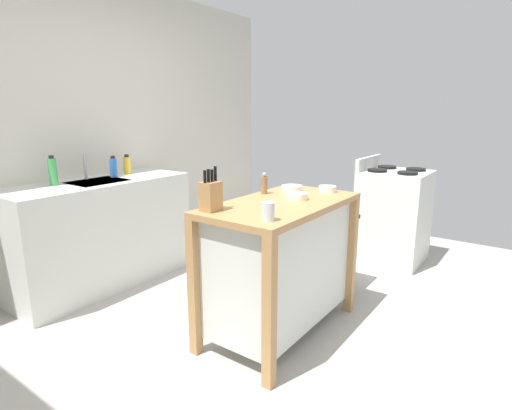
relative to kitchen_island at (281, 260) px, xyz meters
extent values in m
plane|color=#ADA8A0|center=(-0.11, 0.00, -0.50)|extent=(5.87, 5.87, 0.00)
cube|color=beige|center=(-0.11, 2.01, 0.80)|extent=(4.87, 0.10, 2.60)
cube|color=#AD7F4C|center=(0.00, 0.00, 0.38)|extent=(1.13, 0.60, 0.04)
cube|color=silver|center=(0.00, 0.00, -0.02)|extent=(1.03, 0.50, 0.76)
cube|color=#AD7F4C|center=(-0.53, -0.27, -0.07)|extent=(0.06, 0.06, 0.86)
cube|color=#AD7F4C|center=(0.53, -0.27, -0.07)|extent=(0.06, 0.06, 0.86)
cube|color=#AD7F4C|center=(-0.53, 0.27, -0.07)|extent=(0.06, 0.06, 0.86)
cube|color=#AD7F4C|center=(0.53, 0.27, -0.07)|extent=(0.06, 0.06, 0.86)
cube|color=#AD7F4C|center=(-0.44, 0.20, 0.48)|extent=(0.11, 0.09, 0.17)
cylinder|color=black|center=(-0.49, 0.20, 0.60)|extent=(0.02, 0.02, 0.07)
cylinder|color=black|center=(-0.46, 0.20, 0.60)|extent=(0.02, 0.02, 0.07)
cylinder|color=black|center=(-0.43, 0.20, 0.60)|extent=(0.02, 0.02, 0.07)
cylinder|color=black|center=(-0.40, 0.20, 0.61)|extent=(0.02, 0.02, 0.08)
cylinder|color=silver|center=(0.32, 0.12, 0.42)|extent=(0.15, 0.15, 0.04)
cylinder|color=gray|center=(0.32, 0.12, 0.44)|extent=(0.12, 0.12, 0.01)
cylinder|color=silver|center=(0.11, -0.05, 0.42)|extent=(0.14, 0.14, 0.04)
cylinder|color=gray|center=(0.11, -0.05, 0.44)|extent=(0.11, 0.11, 0.01)
cylinder|color=silver|center=(0.46, -0.10, 0.42)|extent=(0.12, 0.12, 0.04)
cylinder|color=gray|center=(0.46, -0.10, 0.44)|extent=(0.10, 0.10, 0.01)
cylinder|color=silver|center=(-0.43, -0.19, 0.45)|extent=(0.07, 0.07, 0.10)
cylinder|color=olive|center=(0.14, 0.23, 0.46)|extent=(0.04, 0.04, 0.12)
sphere|color=#99999E|center=(0.14, 0.23, 0.53)|extent=(0.03, 0.03, 0.03)
cube|color=slate|center=(0.80, -0.01, -0.20)|extent=(0.34, 0.26, 0.60)
cube|color=black|center=(0.80, -0.01, 0.11)|extent=(0.36, 0.28, 0.03)
cube|color=silver|center=(-0.23, 1.66, -0.06)|extent=(1.52, 0.60, 0.90)
cube|color=silver|center=(-0.23, 1.64, 0.38)|extent=(0.44, 0.36, 0.03)
cylinder|color=#B7BCC1|center=(-0.23, 1.80, 0.50)|extent=(0.02, 0.02, 0.22)
cylinder|color=yellow|center=(0.17, 1.78, 0.47)|extent=(0.06, 0.06, 0.15)
cylinder|color=black|center=(0.17, 1.78, 0.56)|extent=(0.04, 0.04, 0.02)
cylinder|color=blue|center=(-0.02, 1.72, 0.47)|extent=(0.06, 0.06, 0.16)
cylinder|color=black|center=(-0.02, 1.72, 0.57)|extent=(0.04, 0.04, 0.02)
cylinder|color=green|center=(-0.54, 1.75, 0.50)|extent=(0.06, 0.06, 0.21)
cylinder|color=black|center=(-0.54, 1.75, 0.61)|extent=(0.04, 0.04, 0.02)
cube|color=silver|center=(1.78, -0.18, -0.06)|extent=(0.60, 0.60, 0.90)
cube|color=silver|center=(1.78, 0.10, 0.45)|extent=(0.60, 0.04, 0.12)
cylinder|color=black|center=(1.64, -0.32, 0.41)|extent=(0.18, 0.18, 0.02)
cylinder|color=black|center=(1.92, -0.32, 0.41)|extent=(0.18, 0.18, 0.02)
cylinder|color=black|center=(1.64, -0.04, 0.41)|extent=(0.18, 0.18, 0.02)
cylinder|color=black|center=(1.92, -0.04, 0.41)|extent=(0.18, 0.18, 0.02)
camera|label=1|loc=(-2.14, -1.35, 0.97)|focal=28.49mm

